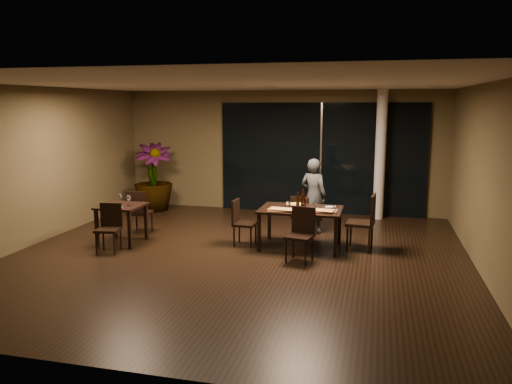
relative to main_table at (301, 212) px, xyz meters
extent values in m
plane|color=black|center=(-1.00, -0.80, -0.68)|extent=(8.00, 8.00, 0.00)
cube|color=brown|center=(-1.00, 3.25, 0.82)|extent=(8.00, 0.10, 3.00)
cube|color=brown|center=(-1.00, -4.85, 0.82)|extent=(8.00, 0.10, 3.00)
cube|color=brown|center=(-5.05, -0.80, 0.82)|extent=(0.10, 8.00, 3.00)
cube|color=brown|center=(3.05, -0.80, 0.82)|extent=(0.10, 8.00, 3.00)
cube|color=silver|center=(-1.00, -0.80, 2.34)|extent=(8.00, 8.00, 0.04)
cube|color=black|center=(0.00, 3.16, 0.67)|extent=(5.00, 0.06, 2.70)
cylinder|color=silver|center=(1.40, 2.85, 0.82)|extent=(0.24, 0.24, 3.00)
cube|color=black|center=(0.00, 0.00, 0.05)|extent=(1.50, 1.00, 0.04)
cube|color=black|center=(-0.69, -0.44, -0.32)|extent=(0.06, 0.06, 0.71)
cube|color=black|center=(0.69, -0.44, -0.32)|extent=(0.06, 0.06, 0.71)
cube|color=black|center=(-0.69, 0.44, -0.32)|extent=(0.06, 0.06, 0.71)
cube|color=black|center=(0.69, 0.44, -0.32)|extent=(0.06, 0.06, 0.71)
cube|color=black|center=(-3.40, -0.50, 0.05)|extent=(0.80, 0.80, 0.04)
cube|color=black|center=(-3.74, -0.84, -0.32)|extent=(0.06, 0.06, 0.71)
cube|color=black|center=(-3.06, -0.84, -0.32)|extent=(0.06, 0.06, 0.71)
cube|color=black|center=(-3.74, -0.16, -0.32)|extent=(0.06, 0.06, 0.71)
cube|color=black|center=(-3.06, -0.16, -0.32)|extent=(0.06, 0.06, 0.71)
cube|color=black|center=(-0.07, 0.83, -0.28)|extent=(0.49, 0.49, 0.04)
cylinder|color=black|center=(0.12, 0.94, -0.48)|extent=(0.03, 0.03, 0.40)
cylinder|color=black|center=(-0.18, 1.03, -0.48)|extent=(0.03, 0.03, 0.40)
cylinder|color=black|center=(0.03, 0.64, -0.48)|extent=(0.03, 0.03, 0.40)
cylinder|color=black|center=(-0.27, 0.73, -0.48)|extent=(0.03, 0.03, 0.40)
cube|color=black|center=(-0.12, 0.66, -0.05)|extent=(0.38, 0.15, 0.44)
cube|color=black|center=(0.11, -0.84, -0.24)|extent=(0.50, 0.50, 0.05)
cylinder|color=black|center=(-0.09, -0.98, -0.46)|extent=(0.04, 0.04, 0.44)
cylinder|color=black|center=(0.25, -1.05, -0.46)|extent=(0.04, 0.04, 0.44)
cylinder|color=black|center=(-0.02, -0.63, -0.46)|extent=(0.04, 0.04, 0.44)
cylinder|color=black|center=(0.32, -0.70, -0.46)|extent=(0.04, 0.04, 0.44)
cube|color=black|center=(0.15, -0.65, 0.01)|extent=(0.43, 0.12, 0.49)
cube|color=black|center=(-1.05, -0.09, -0.26)|extent=(0.42, 0.42, 0.05)
cylinder|color=black|center=(-0.89, -0.26, -0.47)|extent=(0.03, 0.03, 0.41)
cylinder|color=black|center=(-0.88, 0.07, -0.47)|extent=(0.03, 0.03, 0.41)
cylinder|color=black|center=(-1.22, -0.25, -0.47)|extent=(0.03, 0.03, 0.41)
cylinder|color=black|center=(-1.21, 0.09, -0.47)|extent=(0.03, 0.03, 0.41)
cube|color=black|center=(-1.24, -0.08, -0.03)|extent=(0.05, 0.41, 0.46)
cube|color=black|center=(1.09, 0.15, -0.18)|extent=(0.53, 0.53, 0.06)
cylinder|color=black|center=(0.91, 0.36, -0.43)|extent=(0.04, 0.04, 0.50)
cylinder|color=black|center=(0.87, -0.03, -0.43)|extent=(0.04, 0.04, 0.50)
cylinder|color=black|center=(1.30, 0.32, -0.43)|extent=(0.04, 0.04, 0.50)
cylinder|color=black|center=(1.26, -0.07, -0.43)|extent=(0.04, 0.04, 0.50)
cube|color=black|center=(1.30, 0.12, 0.09)|extent=(0.09, 0.49, 0.55)
cube|color=black|center=(-3.39, 0.26, -0.24)|extent=(0.44, 0.44, 0.05)
cylinder|color=black|center=(-3.23, 0.44, -0.46)|extent=(0.03, 0.03, 0.44)
cylinder|color=black|center=(-3.58, 0.42, -0.46)|extent=(0.03, 0.03, 0.44)
cylinder|color=black|center=(-3.21, 0.09, -0.46)|extent=(0.03, 0.03, 0.44)
cylinder|color=black|center=(-3.56, 0.07, -0.46)|extent=(0.03, 0.03, 0.44)
cube|color=black|center=(-3.39, 0.06, 0.00)|extent=(0.43, 0.05, 0.49)
cube|color=black|center=(-3.35, -1.10, -0.26)|extent=(0.46, 0.46, 0.05)
cylinder|color=black|center=(-3.49, -1.29, -0.47)|extent=(0.03, 0.03, 0.41)
cylinder|color=black|center=(-3.16, -1.24, -0.47)|extent=(0.03, 0.03, 0.41)
cylinder|color=black|center=(-3.54, -0.97, -0.47)|extent=(0.03, 0.03, 0.41)
cylinder|color=black|center=(-3.21, -0.91, -0.47)|extent=(0.03, 0.03, 0.41)
cube|color=black|center=(-3.38, -0.92, -0.03)|extent=(0.41, 0.10, 0.46)
imported|color=#2E3133|center=(0.08, 1.18, 0.11)|extent=(0.62, 0.51, 1.57)
imported|color=#1E4D19|center=(-4.13, 2.44, 0.17)|extent=(1.23, 1.23, 1.70)
cube|color=#402914|center=(-0.28, -0.27, 0.08)|extent=(0.64, 0.42, 0.01)
cube|color=#4D2D19|center=(0.36, -0.20, 0.08)|extent=(0.64, 0.44, 0.01)
cylinder|color=#B33813|center=(-0.14, 0.33, 0.08)|extent=(0.29, 0.29, 0.01)
cylinder|color=white|center=(-0.25, 0.12, 0.12)|extent=(0.08, 0.08, 0.10)
cylinder|color=white|center=(0.23, 0.16, 0.12)|extent=(0.07, 0.07, 0.09)
cube|color=white|center=(0.58, -0.06, 0.08)|extent=(0.19, 0.11, 0.01)
cube|color=white|center=(0.53, 0.25, 0.08)|extent=(0.20, 0.15, 0.01)
cube|color=white|center=(-3.37, -0.72, 0.08)|extent=(0.20, 0.16, 0.01)
camera|label=1|loc=(1.36, -8.99, 1.98)|focal=35.00mm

